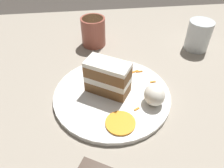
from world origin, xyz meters
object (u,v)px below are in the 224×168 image
(plate, at_px, (112,95))
(orange_garnish, at_px, (120,123))
(cream_dollop, at_px, (154,95))
(coffee_mug, at_px, (93,31))
(drinking_glass, at_px, (198,37))
(cake_slice, at_px, (108,77))

(plate, distance_m, orange_garnish, 0.10)
(cream_dollop, bearing_deg, coffee_mug, -157.70)
(plate, distance_m, cream_dollop, 0.11)
(drinking_glass, bearing_deg, coffee_mug, -101.32)
(cream_dollop, distance_m, orange_garnish, 0.11)
(cream_dollop, height_order, orange_garnish, cream_dollop)
(drinking_glass, height_order, coffee_mug, drinking_glass)
(orange_garnish, bearing_deg, cream_dollop, 121.59)
(cream_dollop, distance_m, coffee_mug, 0.33)
(cake_slice, xyz_separation_m, orange_garnish, (0.11, 0.02, -0.04))
(cake_slice, relative_size, drinking_glass, 1.23)
(cake_slice, xyz_separation_m, cream_dollop, (0.06, 0.11, -0.02))
(cake_slice, distance_m, drinking_glass, 0.37)
(cake_slice, bearing_deg, coffee_mug, 36.68)
(plate, distance_m, coffee_mug, 0.27)
(cake_slice, height_order, cream_dollop, cake_slice)
(plate, relative_size, cream_dollop, 5.39)
(coffee_mug, bearing_deg, drinking_glass, 78.68)
(coffee_mug, bearing_deg, cream_dollop, 22.30)
(drinking_glass, bearing_deg, cream_dollop, -41.17)
(cream_dollop, bearing_deg, cake_slice, -117.71)
(plate, xyz_separation_m, cake_slice, (-0.01, -0.01, 0.05))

